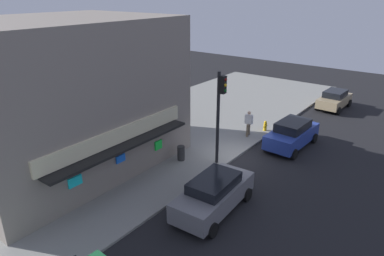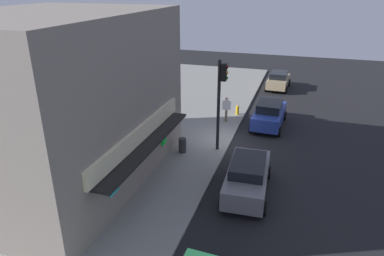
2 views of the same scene
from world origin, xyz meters
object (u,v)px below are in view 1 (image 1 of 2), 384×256
object	(u,v)px
pedestrian	(249,122)
parked_car_grey	(214,194)
trash_can	(181,153)
parked_car_blue	(292,134)
parked_car_tan	(334,99)
traffic_light	(220,107)
fire_hydrant	(265,126)

from	to	relation	value
pedestrian	parked_car_grey	bearing A→B (deg)	-161.18
parked_car_grey	pedestrian	bearing A→B (deg)	18.82
trash_can	parked_car_blue	xyz separation A→B (m)	(5.92, -4.28, 0.33)
parked_car_tan	parked_car_grey	bearing A→B (deg)	-179.58
trash_can	parked_car_grey	bearing A→B (deg)	-124.24
traffic_light	parked_car_grey	size ratio (longest dim) A/B	1.14
traffic_light	fire_hydrant	size ratio (longest dim) A/B	7.37
trash_can	parked_car_grey	distance (m)	5.11
parked_car_grey	parked_car_blue	world-z (taller)	parked_car_blue
trash_can	fire_hydrant	bearing A→B (deg)	-14.44
pedestrian	fire_hydrant	bearing A→B (deg)	-18.68
fire_hydrant	parked_car_tan	bearing A→B (deg)	-14.95
traffic_light	fire_hydrant	bearing A→B (deg)	0.79
fire_hydrant	parked_car_grey	world-z (taller)	parked_car_grey
traffic_light	parked_car_tan	world-z (taller)	traffic_light
traffic_light	trash_can	bearing A→B (deg)	117.43
trash_can	parked_car_blue	distance (m)	7.31
pedestrian	parked_car_blue	xyz separation A→B (m)	(0.30, -2.95, -0.21)
fire_hydrant	parked_car_grey	size ratio (longest dim) A/B	0.15
parked_car_grey	parked_car_tan	xyz separation A→B (m)	(18.42, 0.14, -0.06)
pedestrian	trash_can	bearing A→B (deg)	166.75
fire_hydrant	parked_car_grey	distance (m)	10.32
pedestrian	parked_car_tan	xyz separation A→B (m)	(9.93, -2.76, -0.28)
traffic_light	pedestrian	distance (m)	5.25
parked_car_grey	parked_car_blue	distance (m)	8.80
traffic_light	parked_car_blue	size ratio (longest dim) A/B	1.18
parked_car_grey	trash_can	bearing A→B (deg)	55.76
pedestrian	parked_car_tan	size ratio (longest dim) A/B	0.44
trash_can	pedestrian	size ratio (longest dim) A/B	0.49
traffic_light	fire_hydrant	xyz separation A→B (m)	(6.16, 0.09, -3.04)
trash_can	parked_car_tan	xyz separation A→B (m)	(15.55, -4.08, 0.25)
trash_can	parked_car_blue	world-z (taller)	parked_car_blue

